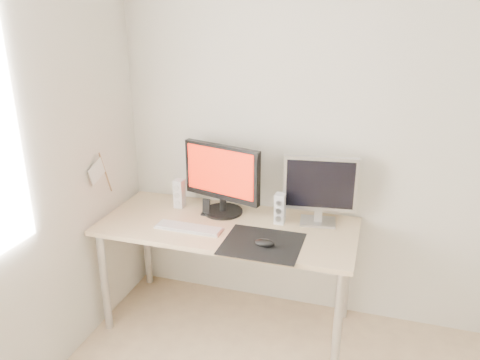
# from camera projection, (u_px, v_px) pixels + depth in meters

# --- Properties ---
(wall_back) EXTENTS (3.50, 0.00, 3.50)m
(wall_back) POSITION_uv_depth(u_px,v_px,m) (392.00, 141.00, 2.83)
(wall_back) COLOR silver
(wall_back) RESTS_ON ground
(mousepad) EXTENTS (0.45, 0.40, 0.00)m
(mousepad) POSITION_uv_depth(u_px,v_px,m) (262.00, 244.00, 2.68)
(mousepad) COLOR black
(mousepad) RESTS_ON desk
(mouse) EXTENTS (0.12, 0.07, 0.04)m
(mouse) POSITION_uv_depth(u_px,v_px,m) (264.00, 243.00, 2.64)
(mouse) COLOR black
(mouse) RESTS_ON mousepad
(desk) EXTENTS (1.60, 0.70, 0.73)m
(desk) POSITION_uv_depth(u_px,v_px,m) (227.00, 235.00, 2.96)
(desk) COLOR #D1B587
(desk) RESTS_ON ground
(main_monitor) EXTENTS (0.54, 0.32, 0.47)m
(main_monitor) POSITION_uv_depth(u_px,v_px,m) (222.00, 177.00, 3.00)
(main_monitor) COLOR black
(main_monitor) RESTS_ON desk
(second_monitor) EXTENTS (0.45, 0.19, 0.43)m
(second_monitor) POSITION_uv_depth(u_px,v_px,m) (320.00, 187.00, 2.87)
(second_monitor) COLOR silver
(second_monitor) RESTS_ON desk
(speaker_left) EXTENTS (0.06, 0.08, 0.19)m
(speaker_left) POSITION_uv_depth(u_px,v_px,m) (179.00, 193.00, 3.16)
(speaker_left) COLOR white
(speaker_left) RESTS_ON desk
(speaker_right) EXTENTS (0.06, 0.08, 0.19)m
(speaker_right) POSITION_uv_depth(u_px,v_px,m) (280.00, 209.00, 2.92)
(speaker_right) COLOR white
(speaker_right) RESTS_ON desk
(keyboard) EXTENTS (0.42, 0.13, 0.02)m
(keyboard) POSITION_uv_depth(u_px,v_px,m) (189.00, 228.00, 2.86)
(keyboard) COLOR #B7B7BA
(keyboard) RESTS_ON desk
(phone_dock) EXTENTS (0.06, 0.05, 0.11)m
(phone_dock) POSITION_uv_depth(u_px,v_px,m) (206.00, 210.00, 3.05)
(phone_dock) COLOR black
(phone_dock) RESTS_ON desk
(pennant) EXTENTS (0.01, 0.23, 0.29)m
(pennant) POSITION_uv_depth(u_px,v_px,m) (100.00, 171.00, 2.91)
(pennant) COLOR #A57F54
(pennant) RESTS_ON wall_left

